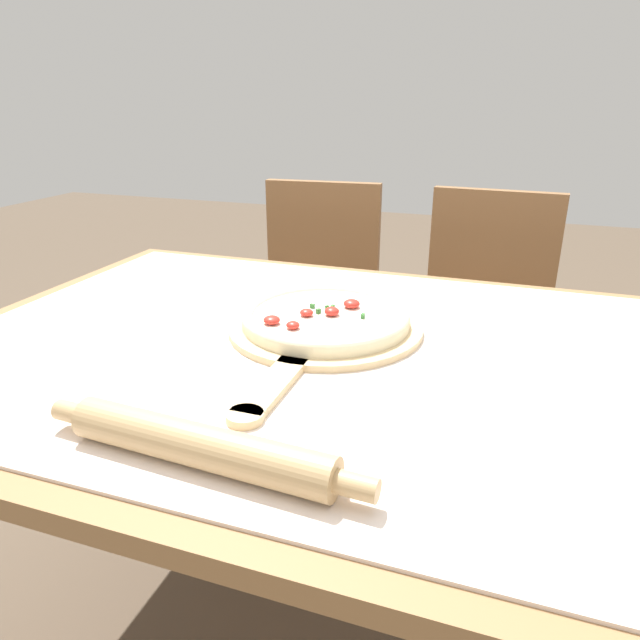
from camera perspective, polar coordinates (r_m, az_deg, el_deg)
dining_table at (r=1.02m, az=-1.38°, el=-7.95°), size 1.28×0.95×0.74m
towel_cloth at (r=0.97m, az=-1.43°, el=-2.48°), size 1.20×0.87×0.00m
pizza_peel at (r=1.00m, az=0.18°, el=-1.09°), size 0.35×0.52×0.01m
pizza at (r=1.01m, az=0.54°, el=0.32°), size 0.30×0.30×0.03m
rolling_pin at (r=0.67m, az=-11.91°, el=-12.19°), size 0.42×0.07×0.05m
chair_left at (r=1.89m, az=-0.41°, el=2.08°), size 0.43×0.43×0.88m
chair_right at (r=1.79m, az=15.92°, el=0.13°), size 0.42×0.42×0.88m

